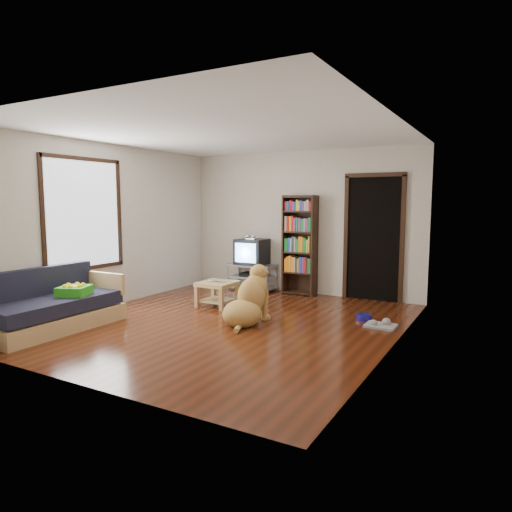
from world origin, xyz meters
The scene contains 18 objects.
ground centered at (0.00, 0.00, 0.00)m, with size 5.00×5.00×0.00m, color #501F0D.
ceiling centered at (0.00, 0.00, 2.60)m, with size 5.00×5.00×0.00m, color white.
wall_back centered at (0.00, 2.50, 1.30)m, with size 4.50×4.50×0.00m, color beige.
wall_front centered at (0.00, -2.50, 1.30)m, with size 4.50×4.50×0.00m, color beige.
wall_left centered at (-2.25, 0.00, 1.30)m, with size 5.00×5.00×0.00m, color beige.
wall_right centered at (2.25, 0.00, 1.30)m, with size 5.00×5.00×0.00m, color beige.
green_cushion centered at (-1.75, -1.13, 0.48)m, with size 0.38×0.38×0.13m, color green.
laptop centered at (-0.71, 0.76, 0.41)m, with size 0.30×0.20×0.02m, color white.
dog_bowl centered at (1.62, 1.10, 0.04)m, with size 0.22×0.22×0.08m, color navy.
grey_rag centered at (1.92, 0.85, 0.01)m, with size 0.40×0.32×0.03m, color gray.
window centered at (-2.23, -0.50, 1.50)m, with size 0.03×1.46×1.70m.
doorway centered at (1.35, 2.48, 1.12)m, with size 1.03×0.05×2.19m.
tv_stand centered at (-0.90, 2.25, 0.27)m, with size 0.90×0.45×0.50m.
crt_tv centered at (-0.90, 2.27, 0.74)m, with size 0.55×0.52×0.58m.
bookshelf centered at (0.05, 2.34, 1.00)m, with size 0.60×0.30×1.80m.
sofa centered at (-1.87, -1.38, 0.26)m, with size 0.80×1.80×0.80m.
coffee_table centered at (-0.71, 0.79, 0.28)m, with size 0.55×0.55×0.40m.
dog centered at (0.25, 0.15, 0.31)m, with size 0.60×1.03×0.84m.
Camera 1 is at (3.39, -5.23, 1.69)m, focal length 32.00 mm.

